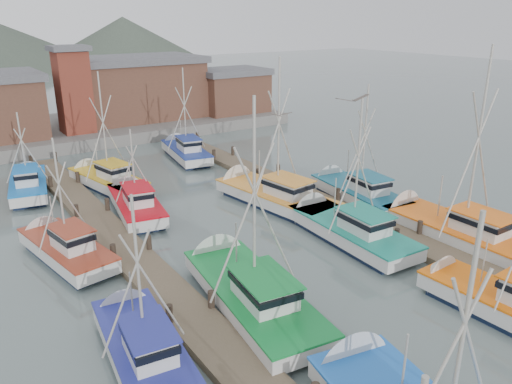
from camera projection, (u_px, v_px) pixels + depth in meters
ground at (291, 262)px, 26.88m from camera, size 260.00×260.00×0.00m
dock_left at (139, 263)px, 26.28m from camera, size 2.30×46.00×1.50m
dock_right at (336, 209)px, 33.66m from camera, size 2.30×46.00×1.50m
quay at (87, 128)px, 55.56m from camera, size 44.00×16.00×1.20m
shed_center at (136, 87)px, 57.34m from camera, size 14.84×9.54×6.90m
shed_right at (231, 90)px, 61.09m from camera, size 8.48×6.36×5.20m
lookout_tower at (73, 89)px, 49.72m from camera, size 3.60×3.60×8.50m
boat_1 at (497, 301)px, 21.98m from camera, size 3.09×8.26×7.66m
boat_4 at (247, 290)px, 22.84m from camera, size 4.36×10.33×10.58m
boat_5 at (345, 228)px, 29.44m from camera, size 3.76×9.43×9.32m
boat_6 at (141, 345)px, 19.06m from camera, size 3.27×8.14×7.59m
boat_7 at (452, 228)px, 29.37m from camera, size 4.84×10.01×12.12m
boat_8 at (135, 203)px, 33.47m from camera, size 3.81×8.49×6.46m
boat_9 at (270, 194)px, 35.00m from camera, size 4.46×10.38×11.02m
boat_10 at (63, 247)px, 27.03m from camera, size 3.71×8.18×7.44m
boat_11 at (355, 191)px, 35.60m from camera, size 3.74×9.01×9.04m
boat_12 at (105, 179)px, 38.23m from camera, size 4.07×8.59×9.46m
boat_13 at (184, 151)px, 46.08m from camera, size 3.84×8.67×8.92m
boat_14 at (29, 184)px, 37.22m from camera, size 3.83×8.26×6.73m
gull_near at (353, 99)px, 17.06m from camera, size 1.55×0.62×0.24m
gull_far at (281, 115)px, 30.77m from camera, size 1.48×0.65×0.24m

